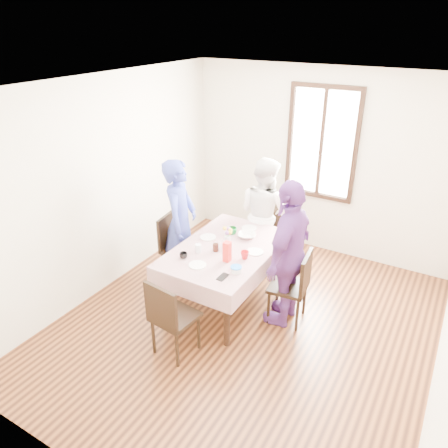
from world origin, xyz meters
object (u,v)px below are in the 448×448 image
at_px(chair_right, 288,286).
at_px(chair_near, 175,316).
at_px(chair_left, 180,249).
at_px(person_far, 264,214).
at_px(dining_table, 226,275).
at_px(person_left, 180,222).
at_px(person_right, 289,254).
at_px(chair_far, 263,235).

distance_m(chair_right, chair_near, 1.37).
bearing_deg(chair_left, chair_near, 26.89).
bearing_deg(person_far, dining_table, 108.21).
relative_size(chair_right, person_left, 0.53).
relative_size(chair_left, person_far, 0.57).
bearing_deg(chair_left, person_right, 79.72).
xyz_separation_m(dining_table, chair_far, (0.00, 1.06, 0.08)).
relative_size(chair_right, person_far, 0.57).
xyz_separation_m(chair_far, person_left, (-0.78, -0.92, 0.40)).
bearing_deg(person_far, person_left, 67.12).
relative_size(chair_near, person_far, 0.57).
distance_m(chair_far, person_left, 1.27).
distance_m(dining_table, chair_near, 1.06).
xyz_separation_m(chair_left, chair_right, (1.61, -0.10, 0.00)).
distance_m(chair_left, chair_near, 1.45).
relative_size(dining_table, chair_left, 1.70).
bearing_deg(chair_far, person_far, 90.75).
height_order(chair_near, person_far, person_far).
relative_size(dining_table, chair_far, 1.70).
xyz_separation_m(chair_right, person_left, (-1.58, 0.10, 0.40)).
height_order(chair_right, person_right, person_right).
relative_size(chair_left, chair_near, 1.00).
bearing_deg(person_left, person_right, -111.69).
height_order(chair_far, person_far, person_far).
height_order(person_far, person_right, person_right).
xyz_separation_m(person_far, person_right, (0.78, -0.99, 0.08)).
bearing_deg(person_left, chair_far, -58.64).
bearing_deg(person_left, chair_near, -165.19).
xyz_separation_m(chair_right, chair_near, (-0.80, -1.11, 0.00)).
bearing_deg(chair_near, person_right, 61.58).
bearing_deg(person_far, chair_far, -71.79).
distance_m(dining_table, person_far, 1.12).
height_order(chair_left, person_right, person_right).
height_order(chair_near, person_left, person_left).
bearing_deg(chair_left, chair_right, 79.77).
relative_size(dining_table, person_right, 0.88).
bearing_deg(chair_left, person_left, 83.20).
distance_m(chair_near, person_right, 1.42).
bearing_deg(chair_near, person_far, 96.76).
relative_size(person_far, person_right, 0.91).
bearing_deg(person_left, dining_table, -118.64).
xyz_separation_m(dining_table, chair_near, (0.00, -1.06, 0.08)).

